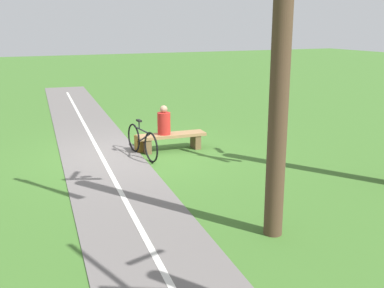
{
  "coord_description": "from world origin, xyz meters",
  "views": [
    {
      "loc": [
        3.34,
        11.21,
        3.28
      ],
      "look_at": [
        -0.57,
        2.42,
        0.78
      ],
      "focal_mm": 43.44,
      "sensor_mm": 36.0,
      "label": 1
    }
  ],
  "objects_px": {
    "person_seated": "(164,122)",
    "tree_by_path": "(279,74)",
    "bench": "(171,139)",
    "bicycle": "(142,142)",
    "backpack": "(140,144)"
  },
  "relations": [
    {
      "from": "person_seated",
      "to": "tree_by_path",
      "type": "relative_size",
      "value": 0.15
    },
    {
      "from": "bench",
      "to": "person_seated",
      "type": "bearing_deg",
      "value": 0.0
    },
    {
      "from": "person_seated",
      "to": "bicycle",
      "type": "distance_m",
      "value": 0.86
    },
    {
      "from": "bench",
      "to": "person_seated",
      "type": "xyz_separation_m",
      "value": [
        0.2,
        -0.01,
        0.47
      ]
    },
    {
      "from": "bicycle",
      "to": "person_seated",
      "type": "bearing_deg",
      "value": 107.62
    },
    {
      "from": "bench",
      "to": "backpack",
      "type": "height_order",
      "value": "bench"
    },
    {
      "from": "tree_by_path",
      "to": "bicycle",
      "type": "bearing_deg",
      "value": -84.36
    },
    {
      "from": "bench",
      "to": "backpack",
      "type": "distance_m",
      "value": 0.83
    },
    {
      "from": "person_seated",
      "to": "tree_by_path",
      "type": "xyz_separation_m",
      "value": [
        0.2,
        5.43,
        1.78
      ]
    },
    {
      "from": "backpack",
      "to": "tree_by_path",
      "type": "height_order",
      "value": "tree_by_path"
    },
    {
      "from": "bench",
      "to": "person_seated",
      "type": "relative_size",
      "value": 2.41
    },
    {
      "from": "bicycle",
      "to": "backpack",
      "type": "xyz_separation_m",
      "value": [
        -0.12,
        -0.51,
        -0.18
      ]
    },
    {
      "from": "backpack",
      "to": "tree_by_path",
      "type": "bearing_deg",
      "value": 93.97
    },
    {
      "from": "backpack",
      "to": "tree_by_path",
      "type": "relative_size",
      "value": 0.08
    },
    {
      "from": "person_seated",
      "to": "bicycle",
      "type": "height_order",
      "value": "person_seated"
    }
  ]
}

